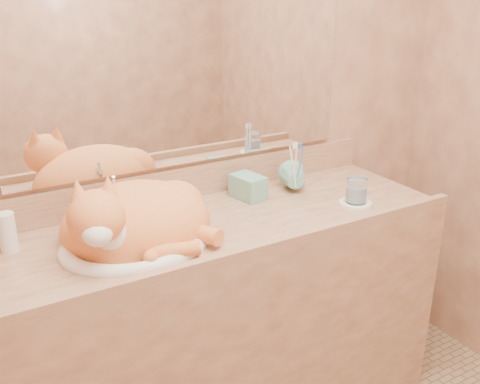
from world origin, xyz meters
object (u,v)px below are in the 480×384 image
sink_basin (135,224)px  cat (133,218)px  vanity_counter (224,325)px  water_glass (357,190)px  soap_dispenser (260,177)px  toothbrush_cup (296,183)px

sink_basin → cat: (0.00, 0.02, 0.01)m
vanity_counter → water_glass: (0.50, -0.11, 0.48)m
sink_basin → water_glass: size_ratio=5.10×
cat → vanity_counter: bearing=8.0°
sink_basin → cat: bearing=81.7°
sink_basin → soap_dispenser: 0.53m
soap_dispenser → vanity_counter: bearing=-169.5°
sink_basin → cat: 0.02m
cat → water_glass: 0.82m
cat → water_glass: (0.81, -0.11, -0.03)m
cat → water_glass: cat is taller
cat → soap_dispenser: cat is taller
soap_dispenser → water_glass: soap_dispenser is taller
vanity_counter → sink_basin: 0.59m
sink_basin → soap_dispenser: size_ratio=2.37×
toothbrush_cup → cat: bearing=-173.6°
sink_basin → soap_dispenser: (0.52, 0.10, 0.03)m
vanity_counter → cat: cat is taller
water_glass → soap_dispenser: bearing=146.8°
vanity_counter → cat: bearing=-179.8°
vanity_counter → sink_basin: sink_basin is taller
soap_dispenser → sink_basin: bearing=179.7°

